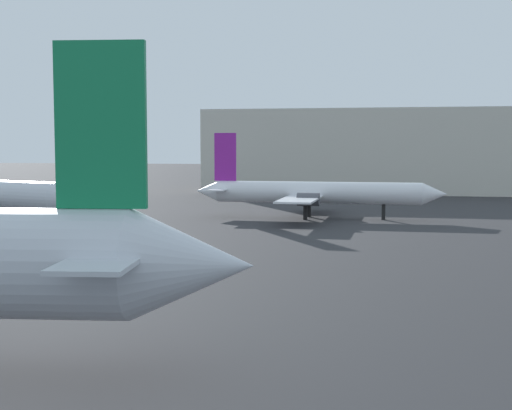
# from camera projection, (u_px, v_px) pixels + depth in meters

# --- Properties ---
(airplane_far_left) EXTENTS (28.22, 22.12, 9.61)m
(airplane_far_left) POSITION_uv_depth(u_px,v_px,m) (314.00, 192.00, 81.05)
(airplane_far_left) COLOR white
(airplane_far_left) RESTS_ON ground_plane
(terminal_building) EXTENTS (97.61, 22.16, 14.36)m
(terminal_building) POSITION_uv_depth(u_px,v_px,m) (489.00, 151.00, 125.58)
(terminal_building) COLOR beige
(terminal_building) RESTS_ON ground_plane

